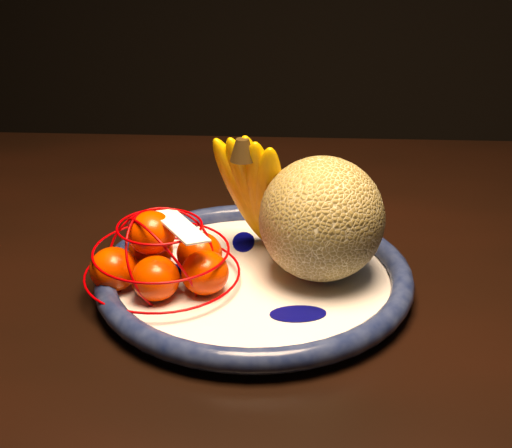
% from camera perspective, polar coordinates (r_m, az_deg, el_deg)
% --- Properties ---
extents(dining_table, '(1.56, 1.06, 0.73)m').
position_cam_1_polar(dining_table, '(0.87, 8.84, -7.17)').
color(dining_table, black).
rests_on(dining_table, ground).
extents(fruit_bowl, '(0.33, 0.33, 0.03)m').
position_cam_1_polar(fruit_bowl, '(0.75, -0.15, -4.23)').
color(fruit_bowl, white).
rests_on(fruit_bowl, dining_table).
extents(cantaloupe, '(0.13, 0.13, 0.13)m').
position_cam_1_polar(cantaloupe, '(0.73, 5.28, 0.41)').
color(cantaloupe, olive).
rests_on(cantaloupe, fruit_bowl).
extents(banana_bunch, '(0.10, 0.10, 0.15)m').
position_cam_1_polar(banana_bunch, '(0.77, -0.03, 2.94)').
color(banana_bunch, '#F7B304').
rests_on(banana_bunch, fruit_bowl).
extents(mandarin_bag, '(0.17, 0.17, 0.10)m').
position_cam_1_polar(mandarin_bag, '(0.73, -7.49, -2.79)').
color(mandarin_bag, '#FF4300').
rests_on(mandarin_bag, fruit_bowl).
extents(price_tag, '(0.07, 0.07, 0.01)m').
position_cam_1_polar(price_tag, '(0.70, -6.08, -0.19)').
color(price_tag, white).
rests_on(price_tag, mandarin_bag).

